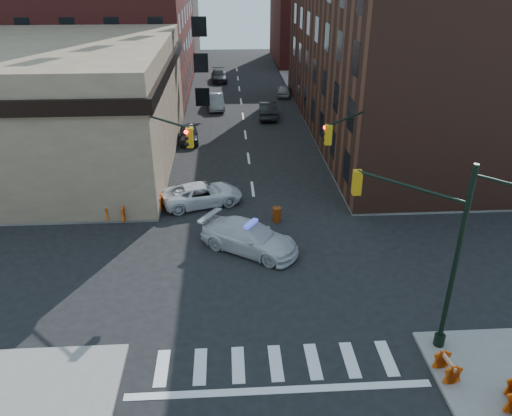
{
  "coord_description": "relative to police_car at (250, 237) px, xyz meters",
  "views": [
    {
      "loc": [
        -1.7,
        -21.7,
        14.43
      ],
      "look_at": [
        -0.21,
        2.65,
        2.2
      ],
      "focal_mm": 35.0,
      "sensor_mm": 36.0,
      "label": 1
    }
  ],
  "objects": [
    {
      "name": "pedestrian_a",
      "position": [
        -8.54,
        6.87,
        0.13
      ],
      "size": [
        0.69,
        0.66,
        1.59
      ],
      "primitive_type": "imported",
      "rotation": [
        0.0,
        0.0,
        -0.7
      ],
      "color": "black",
      "rests_on": "sidewalk_nw"
    },
    {
      "name": "parked_car_wnear",
      "position": [
        -4.42,
        18.55,
        -0.13
      ],
      "size": [
        1.91,
        4.11,
        1.36
      ],
      "primitive_type": "imported",
      "rotation": [
        0.0,
        0.0,
        0.08
      ],
      "color": "black",
      "rests_on": "ground"
    },
    {
      "name": "signal_pole_nw",
      "position": [
        -5.24,
        3.46,
        3.53
      ],
      "size": [
        3.58,
        3.67,
        8.0
      ],
      "rotation": [
        0.0,
        0.0,
        -0.79
      ],
      "color": "black",
      "rests_on": "sidewalk_nw"
    },
    {
      "name": "tree_ne_near",
      "position": [
        8.11,
        24.13,
        2.68
      ],
      "size": [
        3.0,
        3.0,
        4.85
      ],
      "color": "black",
      "rests_on": "sidewalk_ne"
    },
    {
      "name": "tree_ne_far",
      "position": [
        8.11,
        32.13,
        2.68
      ],
      "size": [
        3.0,
        3.0,
        4.85
      ],
      "color": "black",
      "rests_on": "sidewalk_ne"
    },
    {
      "name": "bank_building",
      "position": [
        -16.39,
        14.63,
        3.69
      ],
      "size": [
        22.0,
        22.0,
        9.0
      ],
      "primitive_type": "cube",
      "color": "#9D8766",
      "rests_on": "ground"
    },
    {
      "name": "police_car",
      "position": [
        0.0,
        0.0,
        0.0
      ],
      "size": [
        5.92,
        4.98,
        1.62
      ],
      "primitive_type": "imported",
      "rotation": [
        0.0,
        0.0,
        0.99
      ],
      "color": "silver",
      "rests_on": "ground"
    },
    {
      "name": "parked_car_enear",
      "position": [
        3.11,
        25.55,
        -0.0
      ],
      "size": [
        1.95,
        4.98,
        1.62
      ],
      "primitive_type": "imported",
      "rotation": [
        0.0,
        0.0,
        3.09
      ],
      "color": "black",
      "rests_on": "ground"
    },
    {
      "name": "parked_car_wdeep",
      "position": [
        -1.89,
        42.53,
        -0.1
      ],
      "size": [
        2.25,
        4.98,
        1.42
      ],
      "primitive_type": "imported",
      "rotation": [
        0.0,
        0.0,
        0.05
      ],
      "color": "black",
      "rests_on": "ground"
    },
    {
      "name": "filler_nw",
      "position": [
        -15.39,
        60.13,
        7.19
      ],
      "size": [
        20.0,
        18.0,
        16.0
      ],
      "primitive_type": "cube",
      "color": "brown",
      "rests_on": "ground"
    },
    {
      "name": "parked_car_efar",
      "position": [
        5.69,
        34.23,
        -0.17
      ],
      "size": [
        1.93,
        3.92,
        1.29
      ],
      "primitive_type": "imported",
      "rotation": [
        0.0,
        0.0,
        3.03
      ],
      "color": "#95989D",
      "rests_on": "ground"
    },
    {
      "name": "pedestrian_c",
      "position": [
        -11.4,
        5.16,
        0.15
      ],
      "size": [
        0.97,
        0.93,
        1.62
      ],
      "primitive_type": "imported",
      "rotation": [
        0.0,
        0.0,
        0.73
      ],
      "color": "#1F252E",
      "rests_on": "sidewalk_nw"
    },
    {
      "name": "filler_ne",
      "position": [
        14.61,
        56.13,
        5.19
      ],
      "size": [
        16.0,
        16.0,
        12.0
      ],
      "primitive_type": "cube",
      "color": "maroon",
      "rests_on": "ground"
    },
    {
      "name": "barricade_nw_b",
      "position": [
        -7.89,
        3.83,
        -0.17
      ],
      "size": [
        1.41,
        0.88,
        0.99
      ],
      "primitive_type": null,
      "rotation": [
        0.0,
        0.0,
        -0.18
      ],
      "color": "#D23B09",
      "rests_on": "sidewalk_nw"
    },
    {
      "name": "sidewalk_nw",
      "position": [
        -22.39,
        30.88,
        -0.74
      ],
      "size": [
        34.0,
        54.5,
        0.15
      ],
      "primitive_type": "cube",
      "color": "gray",
      "rests_on": "ground"
    },
    {
      "name": "pedestrian_b",
      "position": [
        -7.54,
        4.13,
        0.32
      ],
      "size": [
        1.15,
        1.03,
        1.96
      ],
      "primitive_type": "imported",
      "rotation": [
        0.0,
        0.0,
        0.37
      ],
      "color": "black",
      "rests_on": "sidewalk_nw"
    },
    {
      "name": "barricade_nw_a",
      "position": [
        -5.89,
        5.14,
        -0.15
      ],
      "size": [
        1.39,
        0.71,
        1.03
      ],
      "primitive_type": null,
      "rotation": [
        0.0,
        0.0,
        -0.02
      ],
      "color": "#C56409",
      "rests_on": "sidewalk_nw"
    },
    {
      "name": "pickup",
      "position": [
        -2.78,
        5.94,
        -0.09
      ],
      "size": [
        5.66,
        3.74,
        1.44
      ],
      "primitive_type": "imported",
      "rotation": [
        0.0,
        0.0,
        1.85
      ],
      "color": "white",
      "rests_on": "ground"
    },
    {
      "name": "parked_car_wfar",
      "position": [
        -2.18,
        29.26,
        -0.04
      ],
      "size": [
        2.03,
        4.78,
        1.53
      ],
      "primitive_type": "imported",
      "rotation": [
        0.0,
        0.0,
        0.09
      ],
      "color": "gray",
      "rests_on": "ground"
    },
    {
      "name": "signal_pole_ne",
      "position": [
        6.45,
        3.48,
        3.53
      ],
      "size": [
        3.67,
        3.58,
        8.0
      ],
      "rotation": [
        0.0,
        0.0,
        -2.36
      ],
      "color": "black",
      "rests_on": "sidewalk_ne"
    },
    {
      "name": "signal_pole_se",
      "position": [
        6.65,
        -7.4,
        3.8
      ],
      "size": [
        5.4,
        5.27,
        8.0
      ],
      "rotation": [
        0.0,
        0.0,
        2.36
      ],
      "color": "black",
      "rests_on": "sidewalk_se"
    },
    {
      "name": "barrel_road",
      "position": [
        1.83,
        3.28,
        -0.35
      ],
      "size": [
        0.56,
        0.56,
        0.92
      ],
      "primitive_type": "cylinder",
      "rotation": [
        0.0,
        0.0,
        0.09
      ],
      "color": "orange",
      "rests_on": "ground"
    },
    {
      "name": "commercial_row_ne",
      "position": [
        13.61,
        20.63,
        6.19
      ],
      "size": [
        14.0,
        34.0,
        14.0
      ],
      "primitive_type": "cube",
      "color": "#4A291D",
      "rests_on": "ground"
    },
    {
      "name": "barricade_se_a",
      "position": [
        7.01,
        -9.87,
        -0.25
      ],
      "size": [
        0.65,
        1.14,
        0.81
      ],
      "primitive_type": null,
      "rotation": [
        0.0,
        0.0,
        1.68
      ],
      "color": "#C25709",
      "rests_on": "sidewalk_se"
    },
    {
      "name": "ground",
      "position": [
        0.61,
        -1.87,
        -0.81
      ],
      "size": [
        140.0,
        140.0,
        0.0
      ],
      "primitive_type": "plane",
      "color": "black",
      "rests_on": "ground"
    },
    {
      "name": "barrel_bank",
      "position": [
        -3.62,
        6.86,
        -0.35
      ],
      "size": [
        0.67,
        0.67,
        0.93
      ],
      "primitive_type": "cylinder",
      "rotation": [
        0.0,
        0.0,
        0.36
      ],
      "color": "#EF360B",
      "rests_on": "ground"
    },
    {
      "name": "sidewalk_ne",
      "position": [
        23.61,
        30.88,
        -0.74
      ],
      "size": [
        34.0,
        54.5,
        0.15
      ],
      "primitive_type": "cube",
      "color": "gray",
      "rests_on": "ground"
    }
  ]
}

